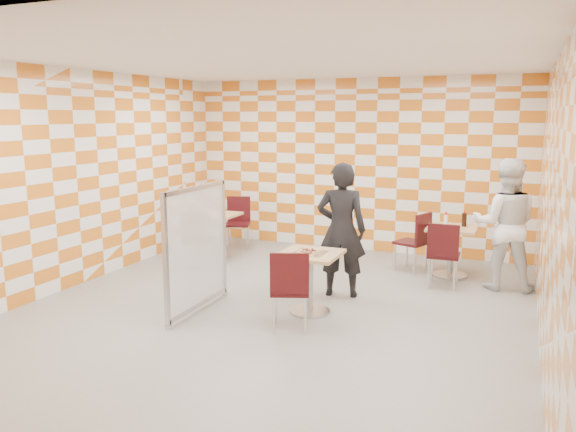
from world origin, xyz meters
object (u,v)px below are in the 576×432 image
(chair_second_side, at_px, (417,237))
(chair_empty_near, at_px, (196,235))
(man_dark, at_px, (341,230))
(chair_second_front, at_px, (443,250))
(soda_bottle, at_px, (464,220))
(empty_table, at_px, (216,228))
(partition, at_px, (197,248))
(chair_empty_far, at_px, (238,218))
(chair_main_front, at_px, (290,285))
(sport_bottle, at_px, (446,220))
(main_table, at_px, (310,272))
(second_table, at_px, (451,243))
(man_white, at_px, (505,224))

(chair_second_side, relative_size, chair_empty_near, 1.00)
(chair_empty_near, height_order, man_dark, man_dark)
(chair_second_front, xyz_separation_m, soda_bottle, (0.19, 0.77, 0.31))
(chair_second_side, relative_size, soda_bottle, 4.02)
(chair_second_front, bearing_deg, empty_table, 175.41)
(man_dark, distance_m, soda_bottle, 2.12)
(chair_second_side, distance_m, partition, 3.51)
(chair_empty_near, relative_size, chair_empty_far, 1.00)
(chair_main_front, xyz_separation_m, sport_bottle, (1.27, 3.03, 0.29))
(empty_table, distance_m, chair_second_side, 3.29)
(partition, bearing_deg, chair_empty_far, 109.19)
(empty_table, relative_size, chair_second_side, 0.81)
(empty_table, distance_m, chair_empty_far, 0.79)
(main_table, distance_m, chair_empty_near, 2.55)
(main_table, distance_m, chair_second_front, 2.11)
(man_dark, bearing_deg, chair_empty_far, -48.24)
(main_table, bearing_deg, chair_main_front, -88.81)
(second_table, xyz_separation_m, partition, (-2.66, -2.75, 0.28))
(chair_main_front, distance_m, partition, 1.33)
(chair_second_front, distance_m, sport_bottle, 0.81)
(chair_main_front, relative_size, chair_second_front, 1.00)
(chair_main_front, relative_size, partition, 0.60)
(main_table, height_order, chair_empty_near, chair_empty_near)
(chair_second_side, distance_m, chair_empty_far, 3.28)
(chair_main_front, height_order, chair_second_front, same)
(second_table, bearing_deg, chair_empty_near, -162.72)
(soda_bottle, bearing_deg, chair_second_front, -103.66)
(chair_empty_near, distance_m, man_white, 4.49)
(chair_second_side, distance_m, man_dark, 1.71)
(chair_empty_far, bearing_deg, chair_second_side, -7.11)
(chair_empty_far, bearing_deg, man_dark, -37.12)
(chair_second_front, height_order, man_white, man_white)
(chair_empty_near, xyz_separation_m, chair_empty_far, (-0.09, 1.57, 0.00))
(main_table, height_order, sport_bottle, sport_bottle)
(chair_empty_near, bearing_deg, man_white, 10.56)
(chair_second_front, relative_size, chair_empty_far, 1.00)
(main_table, xyz_separation_m, chair_main_front, (0.01, -0.68, 0.04))
(empty_table, distance_m, chair_second_front, 3.76)
(second_table, height_order, man_white, man_white)
(chair_empty_near, height_order, chair_empty_far, same)
(main_table, relative_size, second_table, 1.00)
(empty_table, relative_size, soda_bottle, 3.26)
(chair_second_side, bearing_deg, partition, -127.95)
(main_table, height_order, chair_main_front, chair_main_front)
(chair_main_front, height_order, man_white, man_white)
(man_white, distance_m, sport_bottle, 0.93)
(second_table, distance_m, chair_empty_near, 3.85)
(chair_second_side, distance_m, soda_bottle, 0.74)
(chair_second_front, bearing_deg, chair_empty_far, 163.79)
(empty_table, bearing_deg, second_table, 5.45)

